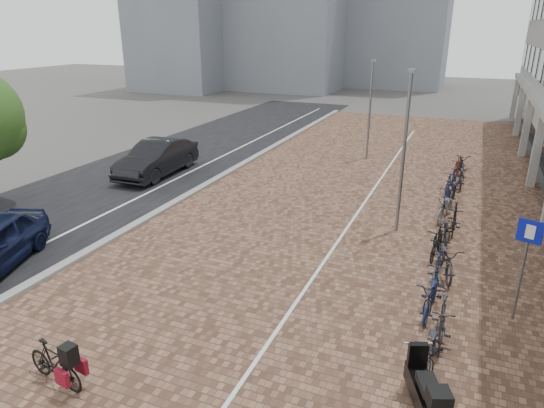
{
  "coord_description": "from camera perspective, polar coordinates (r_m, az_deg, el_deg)",
  "views": [
    {
      "loc": [
        5.87,
        -8.05,
        6.93
      ],
      "look_at": [
        0.0,
        6.0,
        1.3
      ],
      "focal_mm": 31.56,
      "sensor_mm": 36.0,
      "label": 1
    }
  ],
  "objects": [
    {
      "name": "lamp_near",
      "position": [
        17.07,
        15.41,
        5.6
      ],
      "size": [
        0.12,
        0.12,
        5.62
      ],
      "primitive_type": "cylinder",
      "color": "slate",
      "rests_on": "ground"
    },
    {
      "name": "curb",
      "position": [
        23.86,
        -5.77,
        3.48
      ],
      "size": [
        0.35,
        42.0,
        0.14
      ],
      "primitive_type": "cube",
      "color": "gray",
      "rests_on": "ground"
    },
    {
      "name": "car_dark",
      "position": [
        24.46,
        -13.56,
        5.34
      ],
      "size": [
        1.98,
        5.24,
        1.71
      ],
      "primitive_type": "imported",
      "rotation": [
        0.0,
        0.0,
        0.03
      ],
      "color": "black",
      "rests_on": "ground"
    },
    {
      "name": "plaza_brick",
      "position": [
        21.56,
        11.12,
        1.18
      ],
      "size": [
        14.5,
        42.0,
        0.04
      ],
      "primitive_type": "cube",
      "color": "brown",
      "rests_on": "ground"
    },
    {
      "name": "ground",
      "position": [
        12.14,
        -11.37,
        -14.99
      ],
      "size": [
        140.0,
        140.0,
        0.0
      ],
      "primitive_type": "plane",
      "color": "#474442",
      "rests_on": "ground"
    },
    {
      "name": "bike_row",
      "position": [
        18.27,
        20.4,
        -1.59
      ],
      "size": [
        1.4,
        18.1,
        1.05
      ],
      "color": "black",
      "rests_on": "ground"
    },
    {
      "name": "hero_bike",
      "position": [
        11.19,
        -24.52,
        -16.87
      ],
      "size": [
        1.66,
        0.7,
        1.14
      ],
      "rotation": [
        0.0,
        0.0,
        1.42
      ],
      "color": "black",
      "rests_on": "ground"
    },
    {
      "name": "street_asphalt",
      "position": [
        25.91,
        -13.42,
        4.23
      ],
      "size": [
        8.0,
        50.0,
        0.03
      ],
      "primitive_type": "cube",
      "color": "black",
      "rests_on": "ground"
    },
    {
      "name": "lane_line",
      "position": [
        24.81,
        -9.65,
        3.83
      ],
      "size": [
        0.12,
        44.0,
        0.0
      ],
      "primitive_type": "cube",
      "color": "white",
      "rests_on": "street_asphalt"
    },
    {
      "name": "lamp_far",
      "position": [
        27.04,
        11.57,
        10.78
      ],
      "size": [
        0.12,
        0.12,
        5.3
      ],
      "primitive_type": "cylinder",
      "color": "slate",
      "rests_on": "ground"
    },
    {
      "name": "parking_sign",
      "position": [
        12.97,
        28.0,
        -5.24
      ],
      "size": [
        0.55,
        0.23,
        2.73
      ],
      "rotation": [
        0.0,
        0.0,
        -0.34
      ],
      "color": "slate",
      "rests_on": "ground"
    },
    {
      "name": "scooter_mid",
      "position": [
        9.95,
        17.73,
        -20.35
      ],
      "size": [
        1.15,
        1.83,
        1.21
      ],
      "primitive_type": null,
      "rotation": [
        0.0,
        0.0,
        0.38
      ],
      "color": "black",
      "rests_on": "ground"
    },
    {
      "name": "parking_line",
      "position": [
        21.52,
        11.64,
        1.17
      ],
      "size": [
        0.1,
        30.0,
        0.0
      ],
      "primitive_type": "cube",
      "color": "white",
      "rests_on": "plaza_brick"
    }
  ]
}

